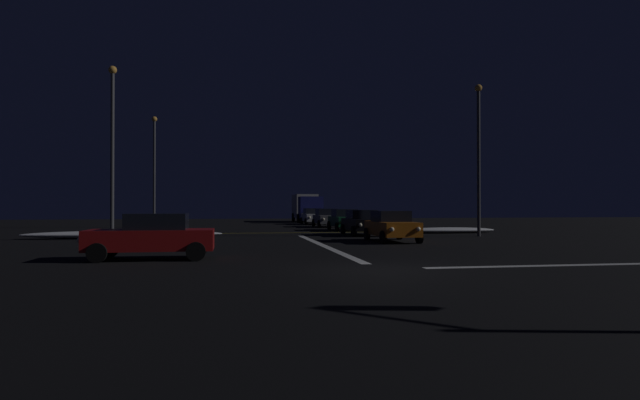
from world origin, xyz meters
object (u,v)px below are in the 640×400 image
Objects in this scene: sedan_orange at (392,226)px; sedan_gray at (327,218)px; sedan_black at (362,222)px; streetlamp_left_near at (112,140)px; sedan_white at (313,216)px; box_truck at (306,207)px; streetlamp_left_far at (154,164)px; sedan_red_crossing at (152,236)px; streetlamp_right_near at (479,149)px; sedan_green at (345,220)px.

sedan_orange is 18.67m from sedan_gray.
streetlamp_left_near reaches higher than sedan_black.
streetlamp_left_near is at bearing 165.99° from sedan_orange.
sedan_orange is at bearing -89.63° from sedan_white.
sedan_orange is 1.00× the size of sedan_black.
streetlamp_left_far is (-14.58, -13.13, 3.60)m from box_truck.
sedan_orange is at bearing -90.02° from sedan_gray.
streetlamp_left_far is at bearing -158.11° from sedan_white.
box_truck is (0.30, 26.79, 0.91)m from sedan_black.
sedan_black is 0.47× the size of streetlamp_left_near.
sedan_black is 26.81m from box_truck.
sedan_orange is at bearing -53.77° from streetlamp_left_far.
sedan_gray is 0.47× the size of streetlamp_left_near.
streetlamp_right_near reaches higher than sedan_red_crossing.
sedan_green is 17.55m from streetlamp_left_near.
sedan_white is at bearing 71.99° from sedan_red_crossing.
sedan_orange is 0.48× the size of streetlamp_right_near.
streetlamp_left_near is (-14.35, -15.09, 4.54)m from sedan_gray.
streetlamp_right_near reaches higher than sedan_white.
sedan_black is at bearing 90.60° from sedan_orange.
streetlamp_left_near is (-14.34, 3.58, 4.54)m from sedan_orange.
sedan_black is at bearing -89.71° from sedan_white.
sedan_orange is 8.66m from streetlamp_right_near.
streetlamp_left_far reaches higher than sedan_red_crossing.
sedan_white is (-0.16, 25.28, 0.00)m from sedan_orange.
sedan_orange is at bearing -90.41° from box_truck.
streetlamp_right_near is (6.68, -21.70, 4.44)m from sedan_white.
sedan_black is 20.27m from streetlamp_left_far.
sedan_green is at bearing -88.35° from sedan_white.
sedan_red_crossing is 0.48× the size of streetlamp_right_near.
sedan_orange is 32.72m from box_truck.
sedan_red_crossing is at bearing -112.50° from sedan_gray.
box_truck reaches higher than sedan_red_crossing.
streetlamp_right_near is (6.30, -8.69, 4.44)m from sedan_green.
sedan_red_crossing is at bearing -105.36° from box_truck.
streetlamp_left_near is (-14.18, -21.70, 4.54)m from sedan_white.
streetlamp_left_far is at bearing 136.27° from sedan_black.
sedan_gray is 17.03m from streetlamp_right_near.
box_truck is 0.90× the size of streetlamp_left_far.
box_truck is at bearing 102.17° from streetlamp_right_near.
sedan_gray is 15.07m from streetlamp_left_far.
sedan_orange is 25.28m from sedan_white.
sedan_white is 7.50m from box_truck.
sedan_black is at bearing 160.43° from streetlamp_right_near.
sedan_green is 11.62m from streetlamp_right_near.
sedan_gray is at bearing 67.50° from sedan_red_crossing.
streetlamp_left_far is at bearing 142.51° from streetlamp_right_near.
sedan_red_crossing is at bearing -119.25° from sedan_green.
sedan_orange is 5.92m from sedan_black.
streetlamp_left_far is at bearing -137.99° from box_truck.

